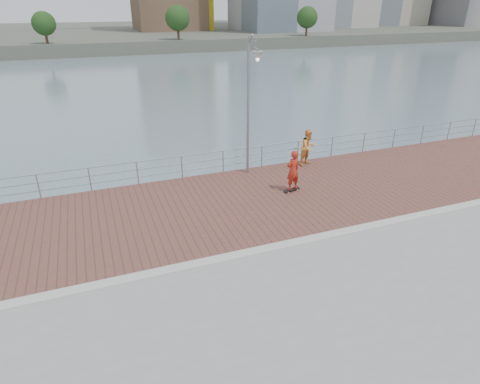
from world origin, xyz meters
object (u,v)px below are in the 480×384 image
object	(u,v)px
guardrail	(203,162)
street_lamp	(252,85)
bystander	(308,147)
skateboarder	(293,170)

from	to	relation	value
guardrail	street_lamp	distance (m)	4.30
bystander	skateboarder	bearing A→B (deg)	-148.75
guardrail	street_lamp	xyz separation A→B (m)	(2.11, -0.94, 3.63)
street_lamp	skateboarder	xyz separation A→B (m)	(1.02, -2.26, -3.32)
street_lamp	bystander	world-z (taller)	street_lamp
street_lamp	skateboarder	size ratio (longest dim) A/B	3.38
street_lamp	bystander	xyz separation A→B (m)	(3.25, 0.33, -3.38)
street_lamp	skateboarder	distance (m)	4.14
skateboarder	guardrail	bearing A→B (deg)	-57.97
guardrail	skateboarder	distance (m)	4.49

